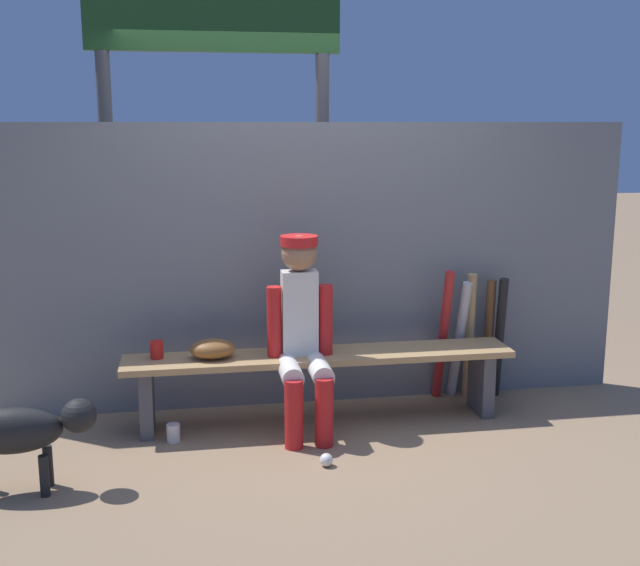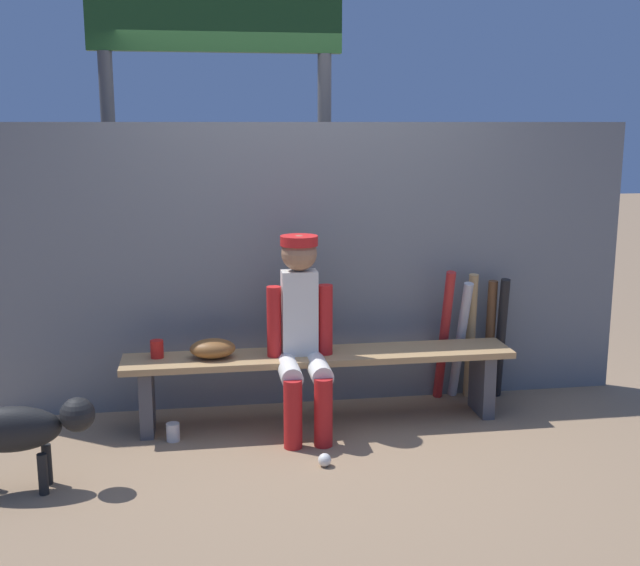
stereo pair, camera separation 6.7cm
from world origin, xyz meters
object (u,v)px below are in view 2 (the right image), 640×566
object	(u,v)px
baseball_glove	(213,348)
cup_on_bench	(157,349)
scoreboard	(226,55)
bat_wood_dark	(490,339)
bat_aluminum_black	(501,339)
cup_on_ground	(173,432)
baseball	(325,460)
dugout_bench	(320,368)
bat_wood_tan	(471,336)
bat_aluminum_silver	(460,340)
dog	(21,429)
player_seated	(302,328)
bat_aluminum_red	(444,336)

from	to	relation	value
baseball_glove	cup_on_bench	size ratio (longest dim) A/B	2.55
baseball_glove	scoreboard	xyz separation A→B (m)	(0.17, 1.09, 1.83)
bat_wood_dark	bat_aluminum_black	world-z (taller)	bat_aluminum_black
cup_on_ground	baseball	bearing A→B (deg)	-30.31
baseball	cup_on_ground	size ratio (longest dim) A/B	0.67
dugout_bench	scoreboard	world-z (taller)	scoreboard
dugout_bench	bat_wood_tan	size ratio (longest dim) A/B	2.79
scoreboard	baseball	bearing A→B (deg)	-76.37
bat_wood_dark	baseball	bearing A→B (deg)	-143.95
bat_aluminum_silver	bat_aluminum_black	distance (m)	0.29
bat_aluminum_black	dog	xyz separation A→B (m)	(-2.95, -0.96, -0.09)
player_seated	dog	xyz separation A→B (m)	(-1.53, -0.60, -0.32)
baseball	cup_on_bench	bearing A→B (deg)	142.19
player_seated	cup_on_ground	bearing A→B (deg)	-175.51
bat_wood_dark	scoreboard	xyz separation A→B (m)	(-1.73, 0.80, 1.93)
scoreboard	bat_aluminum_silver	bearing A→B (deg)	-28.97
bat_aluminum_red	cup_on_ground	xyz separation A→B (m)	(-1.80, -0.41, -0.41)
baseball_glove	cup_on_ground	bearing A→B (deg)	-145.95
baseball_glove	bat_aluminum_black	xyz separation A→B (m)	(1.96, 0.25, -0.09)
bat_aluminum_silver	scoreboard	distance (m)	2.58
baseball_glove	baseball	bearing A→B (deg)	-48.30
bat_aluminum_red	bat_wood_tan	size ratio (longest dim) A/B	1.07
bat_wood_tan	bat_aluminum_silver	bearing A→B (deg)	-160.17
cup_on_bench	scoreboard	bearing A→B (deg)	63.97
dog	player_seated	bearing A→B (deg)	21.54
bat_wood_dark	baseball	size ratio (longest dim) A/B	11.20
bat_wood_tan	baseball	distance (m)	1.56
bat_aluminum_silver	cup_on_ground	distance (m)	2.01
bat_wood_tan	cup_on_bench	xyz separation A→B (m)	(-2.10, -0.23, 0.07)
bat_wood_tan	player_seated	bearing A→B (deg)	-162.03
bat_aluminum_red	bat_aluminum_black	distance (m)	0.41
bat_wood_dark	scoreboard	world-z (taller)	scoreboard
bat_aluminum_silver	bat_wood_dark	xyz separation A→B (m)	(0.22, 0.03, -0.01)
dugout_bench	cup_on_ground	world-z (taller)	dugout_bench
scoreboard	cup_on_bench	bearing A→B (deg)	-116.03
bat_aluminum_red	baseball_glove	bearing A→B (deg)	-171.28
baseball	dugout_bench	bearing A→B (deg)	83.40
cup_on_bench	cup_on_ground	bearing A→B (deg)	-69.21
player_seated	bat_aluminum_silver	world-z (taller)	player_seated
bat_aluminum_red	bat_wood_dark	xyz separation A→B (m)	(0.34, 0.05, -0.05)
dugout_bench	scoreboard	distance (m)	2.32
bat_wood_tan	baseball_glove	bearing A→B (deg)	-170.73
player_seated	bat_aluminum_silver	distance (m)	1.21
baseball	scoreboard	world-z (taller)	scoreboard
dog	scoreboard	bearing A→B (deg)	57.28
dugout_bench	bat_aluminum_silver	bearing A→B (deg)	14.32
bat_aluminum_silver	cup_on_ground	world-z (taller)	bat_aluminum_silver
bat_wood_dark	baseball_glove	bearing A→B (deg)	-171.41
player_seated	bat_wood_dark	world-z (taller)	player_seated
player_seated	cup_on_ground	world-z (taller)	player_seated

